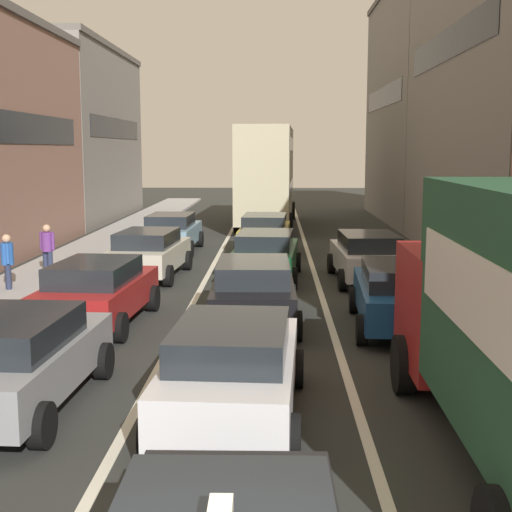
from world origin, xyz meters
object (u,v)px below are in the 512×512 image
at_px(sedan_left_lane_third, 97,291).
at_px(sedan_left_lane_fifth, 171,232).
at_px(bus_mid_queue_primary, 267,171).
at_px(sedan_left_lane_fourth, 149,252).
at_px(sedan_centre_lane_second, 233,367).
at_px(wagon_right_lane_far, 368,256).
at_px(sedan_right_lane_behind_truck, 400,294).
at_px(wagon_left_lane_second, 16,359).
at_px(pedestrian_far_sidewalk, 47,247).
at_px(pedestrian_mid_sidewalk, 7,260).
at_px(coupe_centre_lane_fourth, 265,254).
at_px(sedan_centre_lane_fifth, 265,232).
at_px(hatchback_centre_lane_third, 254,290).

xyz_separation_m(sedan_left_lane_third, sedan_left_lane_fifth, (0.00, 11.63, 0.00)).
bearing_deg(bus_mid_queue_primary, sedan_left_lane_fourth, 169.26).
relative_size(sedan_centre_lane_second, wagon_right_lane_far, 1.01).
bearing_deg(sedan_centre_lane_second, wagon_right_lane_far, -14.16).
bearing_deg(sedan_right_lane_behind_truck, sedan_left_lane_fifth, 33.01).
height_order(wagon_left_lane_second, pedestrian_far_sidewalk, pedestrian_far_sidewalk).
distance_m(wagon_right_lane_far, pedestrian_mid_sidewalk, 10.36).
relative_size(sedan_left_lane_third, pedestrian_mid_sidewalk, 2.66).
xyz_separation_m(sedan_centre_lane_second, wagon_left_lane_second, (-3.34, 0.33, 0.00)).
xyz_separation_m(sedan_centre_lane_second, sedan_left_lane_fourth, (-3.30, 11.65, 0.00)).
xyz_separation_m(coupe_centre_lane_fourth, sedan_left_lane_fifth, (-3.73, 5.88, 0.00)).
bearing_deg(sedan_left_lane_fifth, sedan_centre_lane_second, -167.41).
xyz_separation_m(sedan_left_lane_third, sedan_centre_lane_fifth, (3.63, 11.51, 0.00)).
bearing_deg(sedan_centre_lane_second, sedan_left_lane_fifth, 14.06).
xyz_separation_m(wagon_left_lane_second, sedan_left_lane_fifth, (-0.06, 16.90, 0.00)).
distance_m(sedan_centre_lane_second, wagon_left_lane_second, 3.36).
relative_size(wagon_left_lane_second, bus_mid_queue_primary, 0.41).
distance_m(wagon_left_lane_second, coupe_centre_lane_fourth, 11.62).
xyz_separation_m(sedan_right_lane_behind_truck, pedestrian_far_sidewalk, (-9.85, 6.18, 0.15)).
bearing_deg(pedestrian_mid_sidewalk, wagon_left_lane_second, -93.06).
bearing_deg(sedan_left_lane_third, hatchback_centre_lane_third, -83.57).
relative_size(sedan_left_lane_fifth, wagon_right_lane_far, 1.00).
distance_m(sedan_left_lane_fifth, pedestrian_far_sidewalk, 6.40).
bearing_deg(wagon_right_lane_far, sedan_left_lane_fifth, 46.09).
relative_size(wagon_left_lane_second, sedan_left_lane_fifth, 1.01).
xyz_separation_m(sedan_left_lane_fifth, pedestrian_far_sidewalk, (-3.06, -5.62, 0.15)).
bearing_deg(sedan_left_lane_third, sedan_left_lane_fourth, 2.73).
height_order(hatchback_centre_lane_third, bus_mid_queue_primary, bus_mid_queue_primary).
distance_m(bus_mid_queue_primary, pedestrian_mid_sidewalk, 19.04).
distance_m(sedan_left_lane_fifth, sedan_right_lane_behind_truck, 13.61).
distance_m(sedan_centre_lane_second, sedan_left_lane_fifth, 17.56).
bearing_deg(sedan_left_lane_fourth, coupe_centre_lane_fourth, -90.65).
distance_m(coupe_centre_lane_fourth, pedestrian_far_sidewalk, 6.79).
height_order(sedan_centre_lane_second, pedestrian_mid_sidewalk, pedestrian_mid_sidewalk).
bearing_deg(sedan_left_lane_fifth, wagon_left_lane_second, -178.37).
height_order(sedan_centre_lane_second, wagon_right_lane_far, same).
bearing_deg(sedan_centre_lane_second, wagon_left_lane_second, 87.19).
bearing_deg(sedan_right_lane_behind_truck, sedan_left_lane_third, 91.68).
bearing_deg(sedan_left_lane_third, sedan_right_lane_behind_truck, -87.63).
bearing_deg(hatchback_centre_lane_third, sedan_left_lane_fifth, 16.14).
distance_m(wagon_left_lane_second, sedan_centre_lane_fifth, 17.15).
distance_m(sedan_left_lane_fourth, bus_mid_queue_primary, 15.57).
bearing_deg(sedan_left_lane_fourth, sedan_right_lane_behind_truck, -128.91).
distance_m(sedan_left_lane_fourth, sedan_left_lane_fifth, 5.59).
bearing_deg(sedan_centre_lane_fifth, hatchback_centre_lane_third, -177.73).
height_order(hatchback_centre_lane_third, sedan_left_lane_fifth, same).
relative_size(wagon_left_lane_second, sedan_left_lane_third, 0.99).
bearing_deg(sedan_left_lane_fourth, sedan_centre_lane_second, -160.25).
bearing_deg(pedestrian_mid_sidewalk, sedan_right_lane_behind_truck, -44.00).
distance_m(sedan_left_lane_third, sedan_left_lane_fifth, 11.63).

